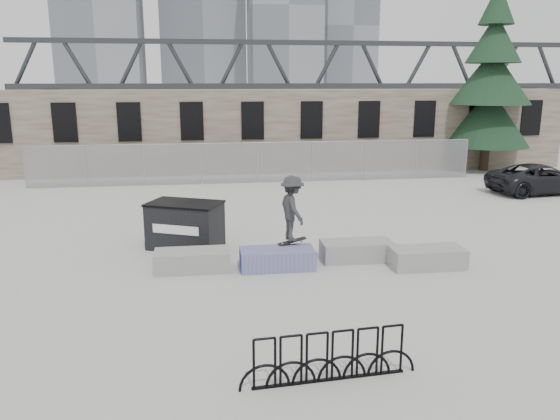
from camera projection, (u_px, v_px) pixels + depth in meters
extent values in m
plane|color=#AAAAA5|center=(302.00, 264.00, 15.27)|extent=(120.00, 120.00, 0.00)
cube|color=brown|center=(251.00, 131.00, 30.40)|extent=(36.00, 2.50, 4.50)
cube|color=black|center=(65.00, 123.00, 27.73)|extent=(1.20, 0.12, 2.00)
cube|color=black|center=(129.00, 122.00, 28.16)|extent=(1.20, 0.12, 2.00)
cube|color=black|center=(192.00, 121.00, 28.59)|extent=(1.20, 0.12, 2.00)
cube|color=black|center=(253.00, 121.00, 29.03)|extent=(1.20, 0.12, 2.00)
cube|color=black|center=(312.00, 120.00, 29.46)|extent=(1.20, 0.12, 2.00)
cube|color=black|center=(369.00, 119.00, 29.89)|extent=(1.20, 0.12, 2.00)
cube|color=black|center=(424.00, 119.00, 30.33)|extent=(1.20, 0.12, 2.00)
cube|color=black|center=(479.00, 118.00, 30.76)|extent=(1.20, 0.12, 2.00)
cube|color=black|center=(531.00, 118.00, 31.20)|extent=(1.20, 0.12, 2.00)
cylinder|color=gray|center=(25.00, 168.00, 25.59)|extent=(0.06, 0.06, 2.00)
cylinder|color=gray|center=(85.00, 166.00, 25.96)|extent=(0.06, 0.06, 2.00)
cylinder|color=gray|center=(144.00, 165.00, 26.33)|extent=(0.06, 0.06, 2.00)
cylinder|color=gray|center=(202.00, 164.00, 26.71)|extent=(0.06, 0.06, 2.00)
cylinder|color=gray|center=(258.00, 163.00, 27.08)|extent=(0.06, 0.06, 2.00)
cylinder|color=gray|center=(312.00, 162.00, 27.45)|extent=(0.06, 0.06, 2.00)
cylinder|color=gray|center=(365.00, 161.00, 27.83)|extent=(0.06, 0.06, 2.00)
cylinder|color=gray|center=(416.00, 160.00, 28.20)|extent=(0.06, 0.06, 2.00)
cylinder|color=gray|center=(466.00, 158.00, 28.57)|extent=(0.06, 0.06, 2.00)
cube|color=#99999E|center=(258.00, 163.00, 27.08)|extent=(22.00, 0.02, 2.00)
cylinder|color=gray|center=(257.00, 143.00, 26.85)|extent=(22.00, 0.04, 0.04)
cube|color=gray|center=(192.00, 260.00, 14.68)|extent=(2.00, 0.90, 0.55)
cube|color=#2D471E|center=(192.00, 253.00, 14.63)|extent=(1.76, 0.66, 0.10)
cube|color=#313193|center=(277.00, 259.00, 14.83)|extent=(2.00, 0.90, 0.55)
cube|color=#2D471E|center=(277.00, 251.00, 14.78)|extent=(1.76, 0.66, 0.10)
cube|color=gray|center=(356.00, 251.00, 15.53)|extent=(2.00, 0.90, 0.55)
cube|color=#2D471E|center=(357.00, 243.00, 15.48)|extent=(1.76, 0.66, 0.10)
cube|color=gray|center=(427.00, 258.00, 14.91)|extent=(2.00, 0.90, 0.55)
cube|color=#2D471E|center=(428.00, 250.00, 14.86)|extent=(1.76, 0.66, 0.10)
cube|color=black|center=(185.00, 226.00, 16.58)|extent=(2.43, 2.01, 1.37)
cube|color=black|center=(184.00, 203.00, 16.42)|extent=(2.50, 2.08, 0.06)
cube|color=white|center=(175.00, 230.00, 15.96)|extent=(1.35, 0.62, 0.26)
cube|color=black|center=(329.00, 379.00, 9.33)|extent=(2.70, 0.27, 0.04)
torus|color=black|center=(265.00, 364.00, 8.99)|extent=(0.89, 0.12, 0.89)
torus|color=black|center=(291.00, 361.00, 9.09)|extent=(0.89, 0.12, 0.89)
torus|color=black|center=(317.00, 358.00, 9.18)|extent=(0.89, 0.12, 0.89)
torus|color=black|center=(342.00, 355.00, 9.27)|extent=(0.89, 0.12, 0.89)
torus|color=black|center=(367.00, 352.00, 9.37)|extent=(0.89, 0.12, 0.89)
torus|color=black|center=(392.00, 350.00, 9.46)|extent=(0.89, 0.12, 0.89)
cylinder|color=#38281E|center=(485.00, 146.00, 30.77)|extent=(0.50, 0.50, 2.73)
cone|color=black|center=(488.00, 117.00, 30.39)|extent=(4.61, 4.61, 3.20)
cone|color=black|center=(491.00, 76.00, 29.87)|extent=(4.38, 4.38, 3.00)
cone|color=black|center=(495.00, 38.00, 29.41)|extent=(2.96, 2.96, 2.60)
cone|color=black|center=(498.00, 3.00, 28.99)|extent=(1.89, 1.89, 2.20)
cube|color=slate|center=(284.00, 9.00, 94.82)|extent=(12.00, 12.00, 34.00)
cube|color=slate|center=(347.00, 28.00, 106.81)|extent=(10.00, 10.00, 30.00)
cube|color=#2D3033|center=(303.00, 88.00, 68.67)|extent=(70.00, 3.00, 1.20)
cube|color=#2D3033|center=(303.00, 43.00, 67.39)|extent=(70.00, 0.60, 0.60)
cube|color=gray|center=(55.00, 106.00, 65.07)|extent=(2.00, 3.00, 4.00)
cube|color=gray|center=(522.00, 103.00, 73.20)|extent=(2.00, 3.00, 4.00)
imported|color=black|center=(541.00, 179.00, 24.67)|extent=(4.95, 2.65, 1.32)
imported|color=#2D2D30|center=(292.00, 208.00, 14.97)|extent=(0.93, 1.30, 1.82)
cube|color=black|center=(292.00, 241.00, 15.18)|extent=(0.81, 0.31, 0.18)
cylinder|color=beige|center=(283.00, 244.00, 15.09)|extent=(0.06, 0.03, 0.06)
cylinder|color=beige|center=(282.00, 243.00, 15.22)|extent=(0.06, 0.03, 0.06)
cylinder|color=beige|center=(302.00, 243.00, 15.17)|extent=(0.06, 0.03, 0.06)
cylinder|color=beige|center=(302.00, 242.00, 15.30)|extent=(0.06, 0.03, 0.06)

